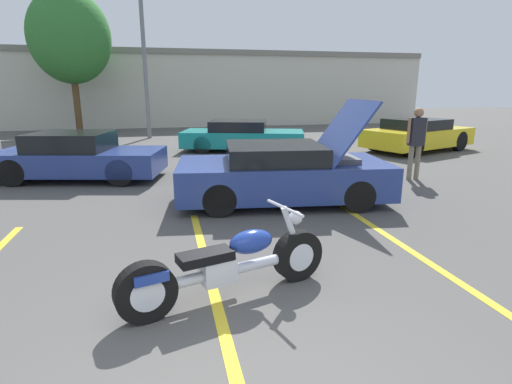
{
  "coord_description": "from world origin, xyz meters",
  "views": [
    {
      "loc": [
        -0.39,
        -1.95,
        2.22
      ],
      "look_at": [
        0.83,
        3.36,
        0.8
      ],
      "focal_mm": 28.0,
      "sensor_mm": 36.0,
      "label": 1
    }
  ],
  "objects": [
    {
      "name": "motorcycle",
      "position": [
        0.21,
        1.95,
        0.38
      ],
      "size": [
        2.35,
        0.96,
        0.94
      ],
      "rotation": [
        0.0,
        0.0,
        0.29
      ],
      "color": "black",
      "rests_on": "ground"
    },
    {
      "name": "parking_stripe_middle",
      "position": [
        0.05,
        2.53,
        0.0
      ],
      "size": [
        0.12,
        4.89,
        0.01
      ],
      "primitive_type": "cube",
      "color": "yellow",
      "rests_on": "ground"
    },
    {
      "name": "parked_car_mid_right_row",
      "position": [
        2.39,
        12.39,
        0.53
      ],
      "size": [
        4.69,
        2.99,
        1.1
      ],
      "rotation": [
        0.0,
        0.0,
        -0.3
      ],
      "color": "teal",
      "rests_on": "ground"
    },
    {
      "name": "light_pole",
      "position": [
        -0.95,
        17.15,
        3.65
      ],
      "size": [
        1.21,
        0.28,
        6.55
      ],
      "color": "slate",
      "rests_on": "ground"
    },
    {
      "name": "tree_background",
      "position": [
        -4.52,
        19.84,
        4.59
      ],
      "size": [
        3.78,
        3.78,
        6.78
      ],
      "color": "brown",
      "rests_on": "ground"
    },
    {
      "name": "parked_car_mid_left_row",
      "position": [
        -2.52,
        8.62,
        0.56
      ],
      "size": [
        4.31,
        2.57,
        1.17
      ],
      "rotation": [
        0.0,
        0.0,
        -0.23
      ],
      "color": "navy",
      "rests_on": "ground"
    },
    {
      "name": "parked_car_right_row",
      "position": [
        8.6,
        10.9,
        0.58
      ],
      "size": [
        4.57,
        3.21,
        1.17
      ],
      "rotation": [
        0.0,
        0.0,
        0.35
      ],
      "color": "yellow",
      "rests_on": "ground"
    },
    {
      "name": "parking_stripe_back",
      "position": [
        2.91,
        2.53,
        0.0
      ],
      "size": [
        0.12,
        4.89,
        0.01
      ],
      "primitive_type": "cube",
      "color": "yellow",
      "rests_on": "ground"
    },
    {
      "name": "show_car_hood_open",
      "position": [
        1.89,
        5.52,
        0.58
      ],
      "size": [
        4.3,
        2.42,
        2.01
      ],
      "rotation": [
        0.0,
        0.0,
        -0.12
      ],
      "color": "navy",
      "rests_on": "ground"
    },
    {
      "name": "far_building",
      "position": [
        0.0,
        24.04,
        2.34
      ],
      "size": [
        32.0,
        4.2,
        4.4
      ],
      "color": "beige",
      "rests_on": "ground"
    },
    {
      "name": "spectator_midground",
      "position": [
        5.64,
        6.7,
        1.06
      ],
      "size": [
        0.52,
        0.23,
        1.77
      ],
      "color": "gray",
      "rests_on": "ground"
    }
  ]
}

